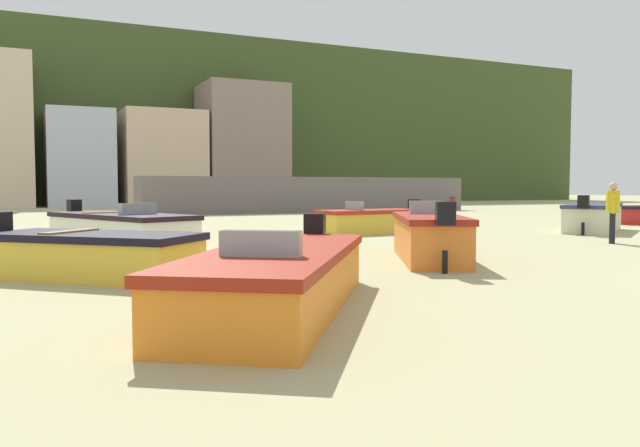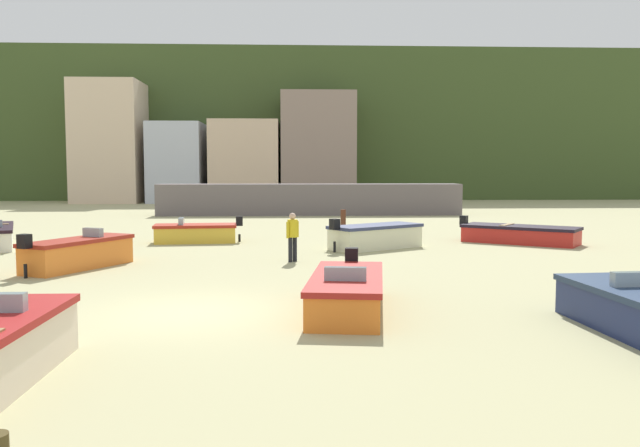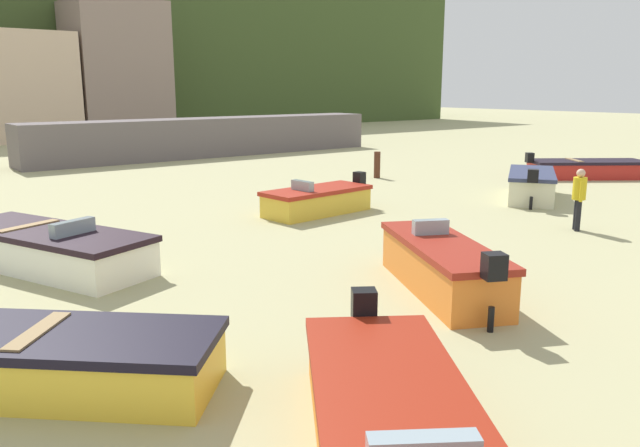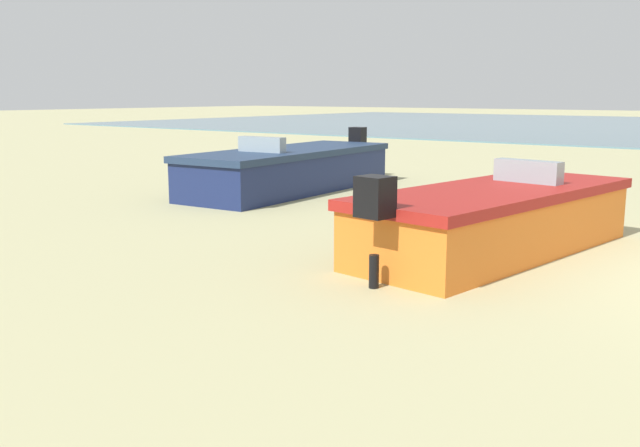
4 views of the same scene
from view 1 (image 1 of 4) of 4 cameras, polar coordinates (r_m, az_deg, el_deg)
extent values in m
cube|color=#3B4E25|center=(71.53, -15.43, 7.94)|extent=(90.00, 32.00, 14.79)
cube|color=#655B5C|center=(37.56, -0.82, 2.60)|extent=(19.98, 2.40, 2.05)
cube|color=silver|center=(51.43, -20.74, 5.45)|extent=(4.72, 5.90, 7.19)
cube|color=beige|center=(52.53, -14.04, 5.63)|extent=(6.16, 6.48, 7.40)
cube|color=gray|center=(53.90, -6.99, 6.99)|extent=(6.66, 5.75, 9.92)
cube|color=beige|center=(23.23, 23.25, 0.33)|extent=(3.79, 3.17, 0.80)
cube|color=#2E3556|center=(23.21, 23.27, 1.47)|extent=(3.92, 3.30, 0.12)
cube|color=black|center=(21.22, 22.54, 1.82)|extent=(0.41, 0.42, 0.40)
cylinder|color=black|center=(21.25, 22.49, -0.44)|extent=(0.14, 0.14, 0.40)
cube|color=gold|center=(11.09, -19.75, -3.03)|extent=(3.48, 3.39, 0.63)
cube|color=black|center=(11.05, -19.79, -1.10)|extent=(3.61, 3.51, 0.12)
cube|color=black|center=(12.30, -26.78, 0.01)|extent=(0.42, 0.42, 0.40)
cylinder|color=black|center=(12.36, -26.70, -3.29)|extent=(0.14, 0.14, 0.31)
cube|color=olive|center=(11.32, -21.51, -0.79)|extent=(1.00, 1.05, 0.08)
cube|color=black|center=(28.29, 24.57, 1.71)|extent=(0.41, 0.42, 0.40)
cylinder|color=black|center=(28.31, 24.54, 0.29)|extent=(0.14, 0.14, 0.31)
cube|color=orange|center=(13.17, 9.77, -1.52)|extent=(2.67, 3.78, 0.80)
cube|color=maroon|center=(13.14, 9.79, 0.49)|extent=(2.79, 3.90, 0.12)
cube|color=black|center=(11.14, 11.18, 0.90)|extent=(0.41, 0.39, 0.40)
cylinder|color=black|center=(11.21, 11.13, -3.41)|extent=(0.13, 0.13, 0.40)
cube|color=#8C9EA8|center=(13.77, 9.44, 1.45)|extent=(0.70, 0.49, 0.28)
cube|color=orange|center=(7.78, -3.72, -5.48)|extent=(3.93, 4.82, 0.63)
cube|color=maroon|center=(7.73, -3.74, -2.73)|extent=(4.05, 4.95, 0.12)
cube|color=black|center=(10.25, -0.47, -0.22)|extent=(0.42, 0.41, 0.40)
cylinder|color=black|center=(10.32, -0.47, -4.17)|extent=(0.14, 0.14, 0.32)
cube|color=#8C9EA8|center=(6.89, -5.32, -1.80)|extent=(0.84, 0.66, 0.28)
cube|color=gold|center=(20.55, 4.44, 0.02)|extent=(3.38, 1.60, 0.64)
cube|color=#A02416|center=(20.53, 4.45, 1.07)|extent=(3.48, 1.69, 0.12)
cube|color=black|center=(21.61, 8.42, 1.64)|extent=(0.31, 0.34, 0.40)
cylinder|color=black|center=(21.64, 8.40, -0.27)|extent=(0.11, 0.11, 0.32)
cube|color=#8C9EA8|center=(20.21, 3.11, 1.61)|extent=(0.27, 0.80, 0.28)
cube|color=white|center=(16.92, -17.41, -0.73)|extent=(3.22, 4.95, 0.70)
cube|color=black|center=(16.90, -17.44, 0.66)|extent=(3.33, 5.07, 0.12)
cube|color=black|center=(19.14, -21.16, 1.42)|extent=(0.40, 0.38, 0.40)
cylinder|color=black|center=(19.18, -21.11, -0.87)|extent=(0.13, 0.13, 0.35)
cube|color=#8C9EA8|center=(16.18, -16.03, 1.28)|extent=(0.95, 0.54, 0.28)
cube|color=#957448|center=(17.41, -18.39, 0.88)|extent=(1.34, 0.72, 0.08)
cylinder|color=#4D281A|center=(27.79, 11.76, 1.28)|extent=(0.26, 0.26, 1.09)
cylinder|color=black|center=(18.39, 24.72, -0.39)|extent=(0.20, 0.20, 0.82)
cylinder|color=black|center=(18.59, 24.70, -0.35)|extent=(0.20, 0.20, 0.82)
cylinder|color=gold|center=(18.46, 24.77, 1.80)|extent=(0.48, 0.48, 0.58)
cylinder|color=gold|center=(18.24, 24.79, 1.66)|extent=(0.13, 0.13, 0.54)
cylinder|color=gold|center=(18.68, 24.74, 1.69)|extent=(0.13, 0.13, 0.54)
sphere|color=tan|center=(18.46, 24.80, 3.04)|extent=(0.31, 0.31, 0.22)
camera|label=2|loc=(17.10, 100.32, 4.67)|focal=37.17mm
camera|label=3|loc=(4.27, -41.89, 32.79)|focal=34.88mm
camera|label=4|loc=(17.02, 19.57, 4.39)|focal=39.37mm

